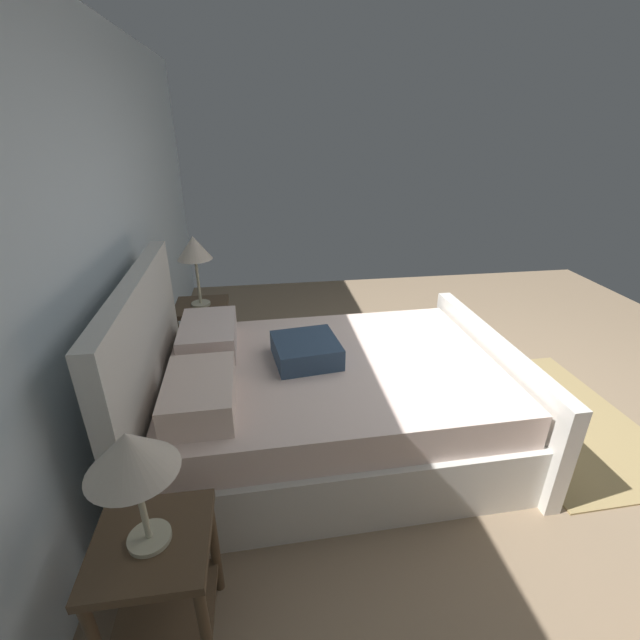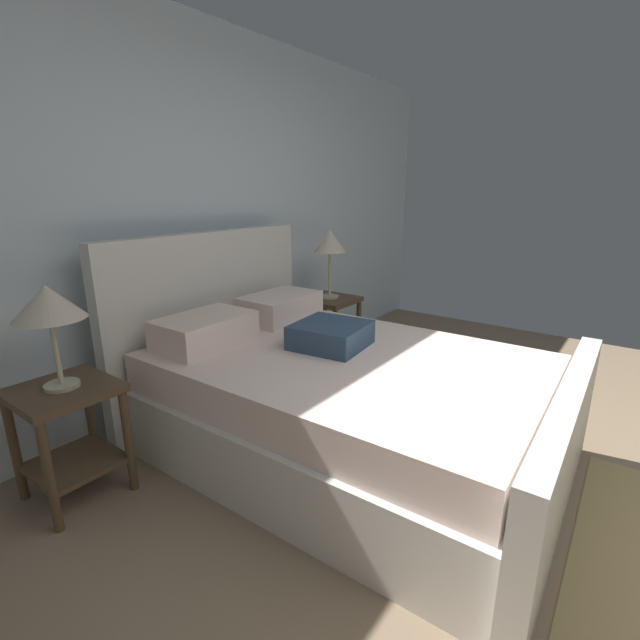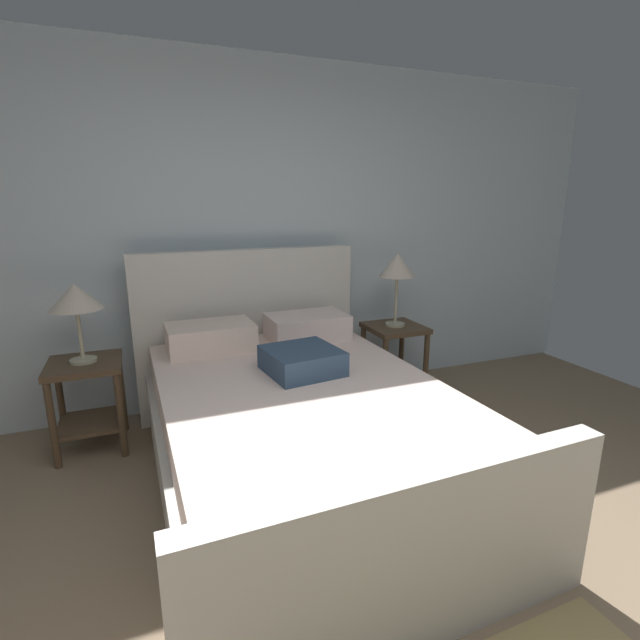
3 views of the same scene
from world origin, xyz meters
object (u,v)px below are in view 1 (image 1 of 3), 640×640
bed (322,399)px  table_lamp_right (194,250)px  nightstand_right (204,326)px  table_lamp_left (130,456)px  nightstand_left (158,574)px

bed → table_lamp_right: bed is taller
nightstand_right → table_lamp_left: 2.38m
table_lamp_left → nightstand_left: bearing=-76.0°
nightstand_left → table_lamp_left: size_ratio=1.19×
table_lamp_left → table_lamp_right: bearing=1.3°
bed → table_lamp_left: bed is taller
nightstand_left → bed: bearing=-35.7°
table_lamp_right → table_lamp_left: 2.30m
nightstand_left → table_lamp_left: table_lamp_left is taller
table_lamp_right → nightstand_left: bearing=-178.7°
bed → table_lamp_left: bearing=144.3°
nightstand_right → nightstand_left: same height
table_lamp_left → bed: bearing=-35.7°
table_lamp_right → table_lamp_left: table_lamp_right is taller
nightstand_right → table_lamp_right: (0.00, 0.00, 0.67)m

